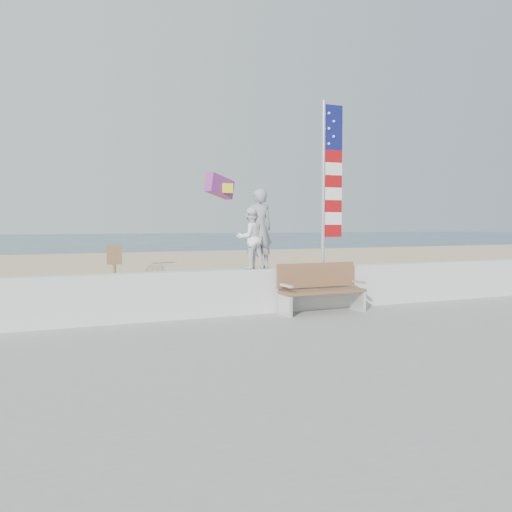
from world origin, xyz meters
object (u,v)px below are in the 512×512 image
at_px(adult, 259,229).
at_px(child, 250,238).
at_px(bench, 320,287).
at_px(flag, 328,177).

relative_size(adult, child, 1.30).
bearing_deg(bench, adult, 158.92).
bearing_deg(adult, flag, 179.41).
relative_size(child, flag, 0.35).
bearing_deg(flag, child, 179.99).
height_order(child, flag, flag).
xyz_separation_m(adult, flag, (1.63, -0.00, 1.11)).
distance_m(child, bench, 1.76).
height_order(child, bench, child).
xyz_separation_m(bench, flag, (0.45, 0.45, 2.30)).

